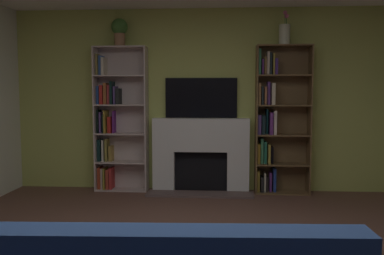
# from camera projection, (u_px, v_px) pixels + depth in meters

# --- Properties ---
(wall_back_accent) EXTENTS (5.43, 0.06, 2.55)m
(wall_back_accent) POSITION_uv_depth(u_px,v_px,m) (201.00, 100.00, 5.92)
(wall_back_accent) COLOR #B9C45F
(wall_back_accent) RESTS_ON ground_plane
(fireplace) EXTENTS (1.44, 0.51, 1.03)m
(fireplace) POSITION_uv_depth(u_px,v_px,m) (201.00, 153.00, 5.84)
(fireplace) COLOR white
(fireplace) RESTS_ON ground_plane
(tv) EXTENTS (1.00, 0.06, 0.56)m
(tv) POSITION_uv_depth(u_px,v_px,m) (201.00, 98.00, 5.85)
(tv) COLOR black
(tv) RESTS_ON fireplace
(bookshelf_left) EXTENTS (0.74, 0.26, 2.02)m
(bookshelf_left) POSITION_uv_depth(u_px,v_px,m) (116.00, 121.00, 5.91)
(bookshelf_left) COLOR beige
(bookshelf_left) RESTS_ON ground_plane
(bookshelf_right) EXTENTS (0.74, 0.29, 2.02)m
(bookshelf_right) POSITION_uv_depth(u_px,v_px,m) (276.00, 121.00, 5.74)
(bookshelf_right) COLOR brown
(bookshelf_right) RESTS_ON ground_plane
(potted_plant) EXTENTS (0.23, 0.23, 0.38)m
(potted_plant) POSITION_uv_depth(u_px,v_px,m) (120.00, 30.00, 5.73)
(potted_plant) COLOR #A4734F
(potted_plant) RESTS_ON bookshelf_left
(vase_with_flowers) EXTENTS (0.15, 0.15, 0.45)m
(vase_with_flowers) POSITION_uv_depth(u_px,v_px,m) (285.00, 34.00, 5.58)
(vase_with_flowers) COLOR beige
(vase_with_flowers) RESTS_ON bookshelf_right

